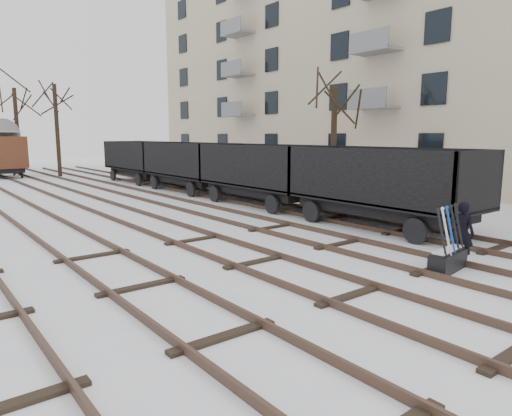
{
  "coord_description": "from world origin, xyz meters",
  "views": [
    {
      "loc": [
        -6.68,
        -5.53,
        3.1
      ],
      "look_at": [
        0.62,
        3.82,
        1.2
      ],
      "focal_mm": 32.0,
      "sensor_mm": 36.0,
      "label": 1
    }
  ],
  "objects_px": {
    "box_van_wagon": "(2,151)",
    "ground_frame": "(448,259)",
    "worker": "(462,233)",
    "freight_wagon_a": "(381,197)"
  },
  "relations": [
    {
      "from": "box_van_wagon",
      "to": "ground_frame",
      "type": "bearing_deg",
      "value": -92.9
    },
    {
      "from": "ground_frame",
      "to": "worker",
      "type": "height_order",
      "value": "worker"
    },
    {
      "from": "ground_frame",
      "to": "freight_wagon_a",
      "type": "distance_m",
      "value": 5.07
    },
    {
      "from": "worker",
      "to": "box_van_wagon",
      "type": "bearing_deg",
      "value": 1.63
    },
    {
      "from": "ground_frame",
      "to": "box_van_wagon",
      "type": "xyz_separation_m",
      "value": [
        -3.78,
        32.78,
        1.66
      ]
    },
    {
      "from": "ground_frame",
      "to": "freight_wagon_a",
      "type": "height_order",
      "value": "freight_wagon_a"
    },
    {
      "from": "worker",
      "to": "freight_wagon_a",
      "type": "relative_size",
      "value": 0.24
    },
    {
      "from": "ground_frame",
      "to": "worker",
      "type": "bearing_deg",
      "value": -0.67
    },
    {
      "from": "freight_wagon_a",
      "to": "worker",
      "type": "bearing_deg",
      "value": -118.65
    },
    {
      "from": "box_van_wagon",
      "to": "freight_wagon_a",
      "type": "bearing_deg",
      "value": -86.34
    }
  ]
}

